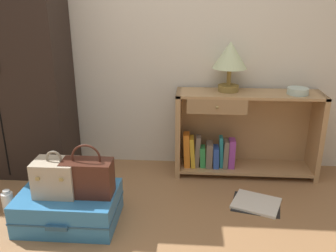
{
  "coord_description": "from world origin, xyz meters",
  "views": [
    {
      "loc": [
        0.29,
        -1.6,
        1.46
      ],
      "look_at": [
        0.11,
        0.9,
        0.55
      ],
      "focal_mm": 38.31,
      "sensor_mm": 36.0,
      "label": 1
    }
  ],
  "objects_px": {
    "bottle": "(8,202)",
    "open_book_on_floor": "(256,203)",
    "wardrobe": "(7,62)",
    "suitcase_large": "(69,207)",
    "train_case": "(56,177)",
    "bowl": "(298,91)",
    "bookshelf": "(238,135)",
    "table_lamp": "(230,58)",
    "handbag": "(88,177)"
  },
  "relations": [
    {
      "from": "bottle",
      "to": "open_book_on_floor",
      "type": "bearing_deg",
      "value": 7.08
    },
    {
      "from": "wardrobe",
      "to": "suitcase_large",
      "type": "bearing_deg",
      "value": -47.69
    },
    {
      "from": "train_case",
      "to": "bottle",
      "type": "bearing_deg",
      "value": 165.72
    },
    {
      "from": "bowl",
      "to": "suitcase_large",
      "type": "bearing_deg",
      "value": -154.24
    },
    {
      "from": "bookshelf",
      "to": "table_lamp",
      "type": "distance_m",
      "value": 0.66
    },
    {
      "from": "table_lamp",
      "to": "suitcase_large",
      "type": "bearing_deg",
      "value": -142.15
    },
    {
      "from": "bookshelf",
      "to": "handbag",
      "type": "xyz_separation_m",
      "value": [
        -1.06,
        -0.85,
        0.01
      ]
    },
    {
      "from": "bowl",
      "to": "bottle",
      "type": "relative_size",
      "value": 0.97
    },
    {
      "from": "table_lamp",
      "to": "bowl",
      "type": "relative_size",
      "value": 2.41
    },
    {
      "from": "train_case",
      "to": "handbag",
      "type": "relative_size",
      "value": 0.86
    },
    {
      "from": "train_case",
      "to": "wardrobe",
      "type": "bearing_deg",
      "value": 129.03
    },
    {
      "from": "wardrobe",
      "to": "train_case",
      "type": "relative_size",
      "value": 6.18
    },
    {
      "from": "bookshelf",
      "to": "bottle",
      "type": "bearing_deg",
      "value": -156.0
    },
    {
      "from": "bookshelf",
      "to": "handbag",
      "type": "height_order",
      "value": "bookshelf"
    },
    {
      "from": "bookshelf",
      "to": "table_lamp",
      "type": "relative_size",
      "value": 2.95
    },
    {
      "from": "table_lamp",
      "to": "bowl",
      "type": "distance_m",
      "value": 0.6
    },
    {
      "from": "handbag",
      "to": "bottle",
      "type": "xyz_separation_m",
      "value": [
        -0.63,
        0.1,
        -0.28
      ]
    },
    {
      "from": "bowl",
      "to": "bottle",
      "type": "height_order",
      "value": "bowl"
    },
    {
      "from": "bowl",
      "to": "suitcase_large",
      "type": "relative_size",
      "value": 0.25
    },
    {
      "from": "wardrobe",
      "to": "open_book_on_floor",
      "type": "height_order",
      "value": "wardrobe"
    },
    {
      "from": "bookshelf",
      "to": "open_book_on_floor",
      "type": "height_order",
      "value": "bookshelf"
    },
    {
      "from": "table_lamp",
      "to": "bottle",
      "type": "xyz_separation_m",
      "value": [
        -1.59,
        -0.77,
        -0.92
      ]
    },
    {
      "from": "handbag",
      "to": "open_book_on_floor",
      "type": "bearing_deg",
      "value": 15.57
    },
    {
      "from": "table_lamp",
      "to": "train_case",
      "type": "height_order",
      "value": "table_lamp"
    },
    {
      "from": "table_lamp",
      "to": "bowl",
      "type": "bearing_deg",
      "value": -6.69
    },
    {
      "from": "train_case",
      "to": "handbag",
      "type": "xyz_separation_m",
      "value": [
        0.21,
        0.01,
        0.01
      ]
    },
    {
      "from": "open_book_on_floor",
      "to": "suitcase_large",
      "type": "bearing_deg",
      "value": -166.73
    },
    {
      "from": "bowl",
      "to": "bookshelf",
      "type": "bearing_deg",
      "value": 174.58
    },
    {
      "from": "bowl",
      "to": "train_case",
      "type": "xyz_separation_m",
      "value": [
        -1.71,
        -0.82,
        -0.4
      ]
    },
    {
      "from": "open_book_on_floor",
      "to": "bottle",
      "type": "bearing_deg",
      "value": -172.92
    },
    {
      "from": "bowl",
      "to": "handbag",
      "type": "relative_size",
      "value": 0.47
    },
    {
      "from": "train_case",
      "to": "bottle",
      "type": "distance_m",
      "value": 0.51
    },
    {
      "from": "table_lamp",
      "to": "suitcase_large",
      "type": "height_order",
      "value": "table_lamp"
    },
    {
      "from": "suitcase_large",
      "to": "handbag",
      "type": "relative_size",
      "value": 1.84
    },
    {
      "from": "handbag",
      "to": "table_lamp",
      "type": "bearing_deg",
      "value": 42.42
    },
    {
      "from": "wardrobe",
      "to": "train_case",
      "type": "distance_m",
      "value": 1.18
    },
    {
      "from": "handbag",
      "to": "bowl",
      "type": "bearing_deg",
      "value": 28.38
    },
    {
      "from": "table_lamp",
      "to": "bottle",
      "type": "distance_m",
      "value": 1.99
    },
    {
      "from": "bottle",
      "to": "train_case",
      "type": "bearing_deg",
      "value": -14.28
    },
    {
      "from": "wardrobe",
      "to": "handbag",
      "type": "distance_m",
      "value": 1.3
    },
    {
      "from": "handbag",
      "to": "bookshelf",
      "type": "bearing_deg",
      "value": 38.86
    },
    {
      "from": "suitcase_large",
      "to": "train_case",
      "type": "bearing_deg",
      "value": -160.72
    },
    {
      "from": "table_lamp",
      "to": "handbag",
      "type": "bearing_deg",
      "value": -137.58
    },
    {
      "from": "suitcase_large",
      "to": "open_book_on_floor",
      "type": "distance_m",
      "value": 1.35
    },
    {
      "from": "suitcase_large",
      "to": "open_book_on_floor",
      "type": "relative_size",
      "value": 1.61
    },
    {
      "from": "table_lamp",
      "to": "bowl",
      "type": "xyz_separation_m",
      "value": [
        0.54,
        -0.06,
        -0.25
      ]
    },
    {
      "from": "wardrobe",
      "to": "train_case",
      "type": "height_order",
      "value": "wardrobe"
    },
    {
      "from": "bookshelf",
      "to": "table_lamp",
      "type": "height_order",
      "value": "table_lamp"
    },
    {
      "from": "train_case",
      "to": "open_book_on_floor",
      "type": "xyz_separation_m",
      "value": [
        1.37,
        0.33,
        -0.34
      ]
    },
    {
      "from": "train_case",
      "to": "handbag",
      "type": "distance_m",
      "value": 0.21
    }
  ]
}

